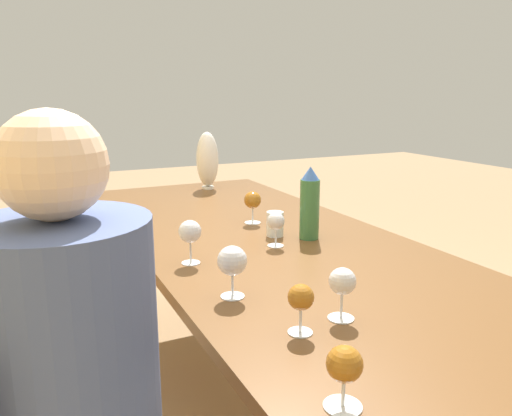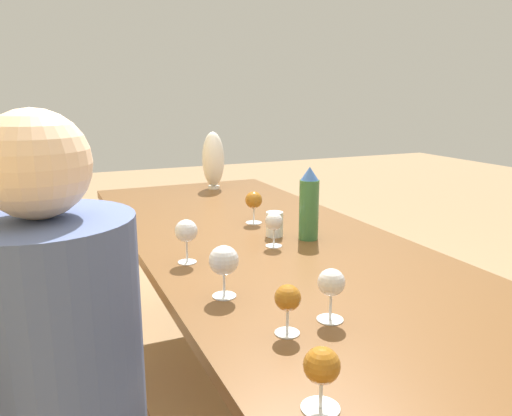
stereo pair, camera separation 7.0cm
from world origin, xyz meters
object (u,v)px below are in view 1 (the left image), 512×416
at_px(wine_glass_5, 276,222).
at_px(chair_far, 29,300).
at_px(wine_glass_1, 190,232).
at_px(wine_glass_4, 232,262).
at_px(water_bottle, 310,204).
at_px(water_tumbler, 275,224).
at_px(wine_glass_0, 253,201).
at_px(wine_glass_6, 301,299).
at_px(vase, 207,160).
at_px(wine_glass_2, 342,283).
at_px(person_near, 81,401).
at_px(wine_glass_3, 344,366).

height_order(wine_glass_5, chair_far, chair_far).
height_order(wine_glass_1, wine_glass_5, wine_glass_1).
bearing_deg(wine_glass_4, water_bottle, -51.32).
bearing_deg(water_tumbler, wine_glass_0, -1.33).
xyz_separation_m(wine_glass_0, wine_glass_4, (-0.70, 0.39, 0.00)).
distance_m(wine_glass_1, chair_far, 0.86).
bearing_deg(chair_far, wine_glass_4, -150.35).
xyz_separation_m(wine_glass_4, wine_glass_6, (-0.27, -0.06, -0.02)).
bearing_deg(vase, wine_glass_1, 157.14).
relative_size(wine_glass_1, wine_glass_2, 1.09).
relative_size(water_tumbler, wine_glass_5, 0.76).
xyz_separation_m(wine_glass_2, chair_far, (1.16, 0.71, -0.37)).
xyz_separation_m(water_bottle, wine_glass_6, (-0.66, 0.43, -0.05)).
xyz_separation_m(chair_far, person_near, (-1.11, -0.08, 0.19)).
xyz_separation_m(wine_glass_4, chair_far, (0.91, 0.52, -0.37)).
bearing_deg(wine_glass_4, vase, -17.89).
bearing_deg(wine_glass_5, water_bottle, -78.92).
bearing_deg(wine_glass_2, person_near, 86.03).
xyz_separation_m(vase, wine_glass_5, (-1.16, 0.16, -0.08)).
height_order(wine_glass_2, person_near, person_near).
distance_m(water_tumbler, wine_glass_2, 0.75).
distance_m(wine_glass_1, wine_glass_6, 0.59).
distance_m(wine_glass_5, chair_far, 1.07).
xyz_separation_m(wine_glass_4, wine_glass_5, (0.36, -0.33, -0.01)).
bearing_deg(vase, wine_glass_3, 166.25).
bearing_deg(chair_far, wine_glass_3, -160.97).
height_order(wine_glass_4, wine_glass_6, wine_glass_4).
distance_m(wine_glass_3, person_near, 0.57).
bearing_deg(vase, water_tumbler, 174.36).
distance_m(wine_glass_1, person_near, 0.69).
distance_m(wine_glass_0, wine_glass_2, 0.97).
relative_size(water_bottle, wine_glass_0, 2.02).
xyz_separation_m(vase, wine_glass_0, (-0.82, 0.10, -0.07)).
xyz_separation_m(vase, person_near, (-1.72, 0.92, -0.25)).
xyz_separation_m(vase, wine_glass_3, (-2.06, 0.51, -0.09)).
distance_m(wine_glass_0, wine_glass_3, 1.31).
height_order(wine_glass_4, chair_far, wine_glass_4).
distance_m(wine_glass_3, wine_glass_4, 0.55).
xyz_separation_m(water_tumbler, wine_glass_3, (-1.03, 0.40, 0.03)).
bearing_deg(wine_glass_5, wine_glass_2, 167.48).
bearing_deg(wine_glass_5, wine_glass_4, 137.82).
bearing_deg(chair_far, water_bottle, -117.11).
relative_size(wine_glass_6, person_near, 0.09).
height_order(vase, wine_glass_0, vase).
xyz_separation_m(wine_glass_3, chair_far, (1.46, 0.50, -0.35)).
distance_m(water_bottle, wine_glass_3, 1.07).
height_order(water_tumbler, wine_glass_6, wine_glass_6).
xyz_separation_m(wine_glass_0, wine_glass_3, (-1.25, 0.41, -0.02)).
xyz_separation_m(wine_glass_2, wine_glass_3, (-0.30, 0.21, -0.01)).
distance_m(water_bottle, wine_glass_2, 0.71).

